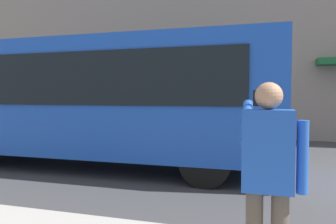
% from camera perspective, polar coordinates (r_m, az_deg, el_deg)
% --- Properties ---
extents(ground_plane, '(60.00, 60.00, 0.00)m').
position_cam_1_polar(ground_plane, '(7.57, 19.85, -10.67)').
color(ground_plane, '#38383A').
extents(red_bus, '(9.05, 2.54, 3.08)m').
position_cam_1_polar(red_bus, '(8.34, -12.97, 2.32)').
color(red_bus, '#1947AD').
rests_on(red_bus, ground_plane).
extents(pedestrian_photographer, '(0.53, 0.52, 1.70)m').
position_cam_1_polar(pedestrian_photographer, '(2.83, 16.89, -9.52)').
color(pedestrian_photographer, '#4C4238').
rests_on(pedestrian_photographer, sidewalk_curb).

